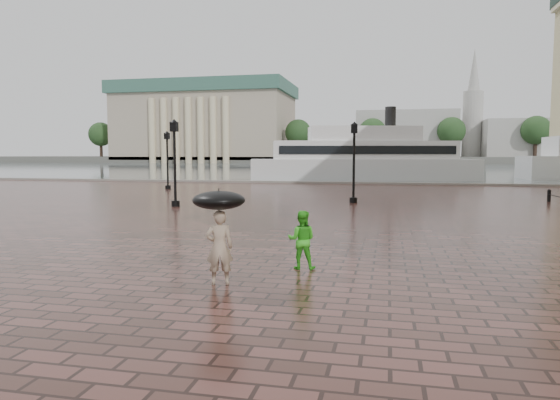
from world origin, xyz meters
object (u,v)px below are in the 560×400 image
at_px(adult_pedestrian, 219,247).
at_px(ferry_near, 363,159).
at_px(child_pedestrian, 302,240).
at_px(street_lamps, 226,161).

distance_m(adult_pedestrian, ferry_near, 42.98).
bearing_deg(adult_pedestrian, child_pedestrian, -148.18).
xyz_separation_m(street_lamps, ferry_near, (7.31, 23.10, -0.03)).
distance_m(child_pedestrian, ferry_near, 41.22).
bearing_deg(street_lamps, ferry_near, 72.43).
xyz_separation_m(street_lamps, child_pedestrian, (7.92, -18.08, -1.63)).
distance_m(street_lamps, child_pedestrian, 19.81).
bearing_deg(ferry_near, child_pedestrian, -103.32).
relative_size(street_lamps, child_pedestrian, 11.04).
distance_m(street_lamps, adult_pedestrian, 20.93).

